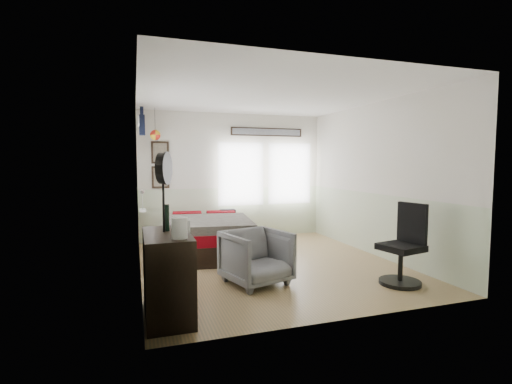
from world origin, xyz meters
TOP-DOWN VIEW (x-y plane):
  - ground_plane at (0.00, 0.00)m, footprint 4.00×4.50m
  - room_shell at (-0.08, 0.19)m, footprint 4.02×4.52m
  - wall_decor at (-1.10, 1.96)m, footprint 3.55×1.32m
  - bed at (-0.84, 1.02)m, footprint 1.69×2.22m
  - dresser at (-1.74, -1.55)m, footprint 0.48×1.00m
  - armchair at (-0.50, -0.85)m, footprint 0.98×0.99m
  - nightstand at (-0.21, 1.96)m, footprint 0.49×0.40m
  - task_chair at (1.40, -1.47)m, footprint 0.57×0.57m
  - kettle at (-1.64, -1.87)m, footprint 0.18×0.16m
  - bottle at (-1.73, -1.41)m, footprint 0.07×0.07m
  - stand_fan at (-1.75, -1.47)m, footprint 0.21×0.34m
  - black_bag at (-0.21, 1.96)m, footprint 0.31×0.21m

SIDE VIEW (x-z plane):
  - ground_plane at x=0.00m, z-range -0.01..0.00m
  - nightstand at x=-0.21m, z-range 0.00..0.49m
  - bed at x=-0.84m, z-range -0.01..0.65m
  - armchair at x=-0.50m, z-range 0.00..0.73m
  - task_chair at x=1.40m, z-range -0.10..1.00m
  - dresser at x=-1.74m, z-range 0.00..0.90m
  - black_bag at x=-0.21m, z-range 0.49..0.67m
  - kettle at x=-1.64m, z-range 0.90..1.11m
  - bottle at x=-1.73m, z-range 0.90..1.19m
  - stand_fan at x=-1.75m, z-range 1.14..2.01m
  - room_shell at x=-0.08m, z-range 0.26..2.97m
  - wall_decor at x=-1.10m, z-range 1.38..2.82m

